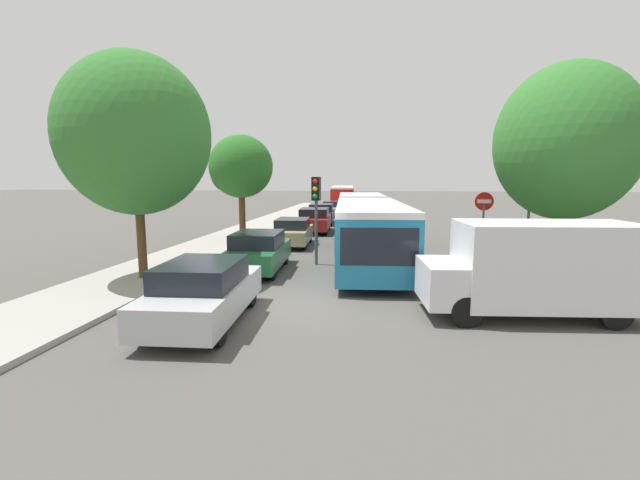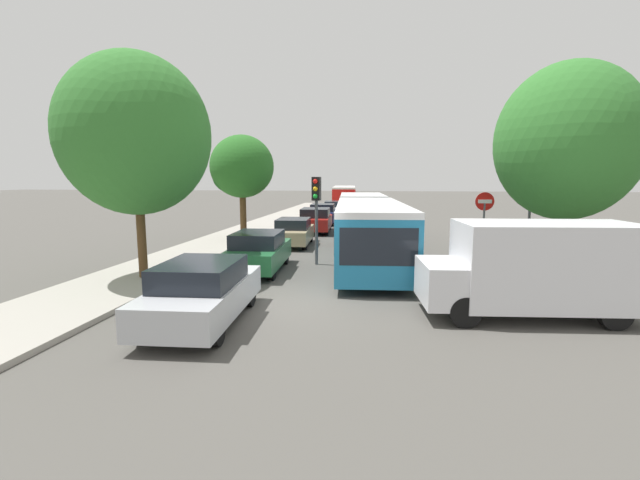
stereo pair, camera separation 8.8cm
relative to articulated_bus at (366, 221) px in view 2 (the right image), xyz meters
The scene contains 17 objects.
ground_plane 9.07m from the articulated_bus, 100.46° to the right, with size 200.00×200.00×0.00m, color #4F4C47.
kerb_strip_left 13.11m from the articulated_bus, 124.85° to the left, with size 3.20×49.03×0.14m, color #9E998E.
articulated_bus is the anchor object (origin of this frame).
city_bus_rear 30.43m from the articulated_bus, 96.67° to the left, with size 3.21×11.13×2.37m.
queued_car_silver 11.14m from the articulated_bus, 107.84° to the right, with size 2.02×4.31×1.47m.
queued_car_green 6.22m from the articulated_bus, 126.65° to the right, with size 1.98×4.23×1.44m.
queued_car_tan 3.81m from the articulated_bus, 164.49° to the left, with size 1.88×4.01×1.36m.
queued_car_red 7.24m from the articulated_bus, 117.42° to the left, with size 2.06×4.41×1.50m.
queued_car_navy 11.89m from the articulated_bus, 107.30° to the left, with size 2.02×4.32×1.47m.
queued_car_white 17.71m from the articulated_bus, 100.95° to the left, with size 1.86×3.96×1.35m.
white_van 10.04m from the articulated_bus, 64.20° to the right, with size 5.16×2.40×2.31m.
traffic_light 4.08m from the articulated_bus, 117.07° to the right, with size 0.35×0.38×3.40m.
no_entry_sign 5.34m from the articulated_bus, 30.13° to the right, with size 0.70×0.08×2.82m.
direction_sign_post 6.87m from the articulated_bus, 21.38° to the right, with size 0.11×1.40×3.60m.
tree_left_near 10.41m from the articulated_bus, 135.25° to the right, with size 4.65×4.65×7.22m.
tree_left_mid 7.56m from the articulated_bus, 160.64° to the left, with size 3.36×3.36×5.61m.
tree_right_near 8.55m from the articulated_bus, 30.24° to the right, with size 4.70×4.70×7.19m.
Camera 2 is at (2.27, -10.94, 3.36)m, focal length 24.00 mm.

